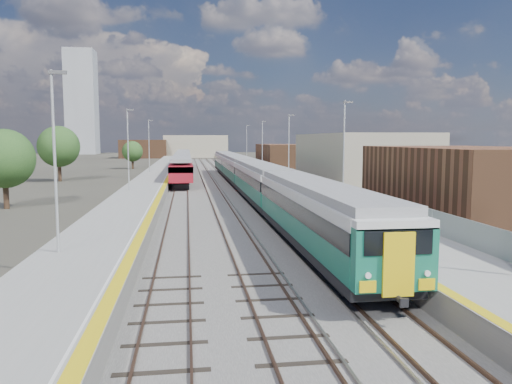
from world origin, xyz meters
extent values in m
plane|color=#47443A|center=(0.00, 50.00, 0.00)|extent=(320.00, 320.00, 0.00)
cube|color=#565451|center=(-2.25, 52.50, 0.03)|extent=(10.50, 155.00, 0.06)
cube|color=#4C3323|center=(0.78, 55.00, 0.11)|extent=(0.07, 160.00, 0.14)
cube|color=#4C3323|center=(2.22, 55.00, 0.11)|extent=(0.07, 160.00, 0.14)
cube|color=#4C3323|center=(-2.72, 55.00, 0.11)|extent=(0.07, 160.00, 0.14)
cube|color=#4C3323|center=(-1.28, 55.00, 0.11)|extent=(0.07, 160.00, 0.14)
cube|color=#4C3323|center=(-6.22, 55.00, 0.11)|extent=(0.07, 160.00, 0.14)
cube|color=#4C3323|center=(-4.78, 55.00, 0.11)|extent=(0.07, 160.00, 0.14)
cube|color=gray|center=(0.45, 55.00, 0.10)|extent=(0.08, 160.00, 0.10)
cube|color=gray|center=(-0.95, 55.00, 0.10)|extent=(0.08, 160.00, 0.10)
cube|color=slate|center=(5.25, 52.50, 0.50)|extent=(4.70, 155.00, 1.00)
cube|color=gray|center=(5.25, 52.50, 1.00)|extent=(4.70, 155.00, 0.03)
cube|color=gold|center=(3.15, 52.50, 1.02)|extent=(0.40, 155.00, 0.01)
cube|color=gray|center=(7.45, 52.50, 1.60)|extent=(0.06, 155.00, 1.20)
cylinder|color=#9EA0A3|center=(6.60, 22.00, 4.77)|extent=(0.12, 0.12, 7.50)
cube|color=#4C4C4F|center=(6.85, 22.00, 8.42)|extent=(0.70, 0.18, 0.14)
cylinder|color=#9EA0A3|center=(6.60, 42.00, 4.77)|extent=(0.12, 0.12, 7.50)
cube|color=#4C4C4F|center=(6.85, 42.00, 8.42)|extent=(0.70, 0.18, 0.14)
cylinder|color=#9EA0A3|center=(6.60, 62.00, 4.77)|extent=(0.12, 0.12, 7.50)
cube|color=#4C4C4F|center=(6.85, 62.00, 8.42)|extent=(0.70, 0.18, 0.14)
cylinder|color=#9EA0A3|center=(6.60, 82.00, 4.77)|extent=(0.12, 0.12, 7.50)
cube|color=#4C4C4F|center=(6.85, 82.00, 8.42)|extent=(0.70, 0.18, 0.14)
cube|color=slate|center=(-9.05, 52.50, 0.50)|extent=(4.30, 155.00, 1.00)
cube|color=gray|center=(-9.05, 52.50, 1.00)|extent=(4.30, 155.00, 0.03)
cube|color=gold|center=(-7.15, 52.50, 1.02)|extent=(0.45, 155.00, 0.01)
cube|color=silver|center=(-7.50, 52.50, 1.03)|extent=(0.08, 155.00, 0.01)
cylinder|color=#9EA0A3|center=(-10.20, 8.00, 4.77)|extent=(0.12, 0.12, 7.50)
cube|color=#4C4C4F|center=(-9.95, 8.00, 8.42)|extent=(0.70, 0.18, 0.14)
cylinder|color=#9EA0A3|center=(-10.20, 34.00, 4.77)|extent=(0.12, 0.12, 7.50)
cube|color=#4C4C4F|center=(-9.95, 34.00, 8.42)|extent=(0.70, 0.18, 0.14)
cylinder|color=#9EA0A3|center=(-10.20, 60.00, 4.77)|extent=(0.12, 0.12, 7.50)
cube|color=#4C4C4F|center=(-9.95, 60.00, 8.42)|extent=(0.70, 0.18, 0.14)
cube|color=brown|center=(14.00, 18.00, 2.60)|extent=(9.00, 16.00, 5.20)
cube|color=gray|center=(16.00, 45.00, 3.20)|extent=(11.00, 22.00, 6.40)
cube|color=brown|center=(13.00, 78.00, 2.40)|extent=(8.00, 18.00, 4.80)
cube|color=gray|center=(-2.00, 150.00, 3.50)|extent=(20.00, 14.00, 7.00)
cube|color=brown|center=(-18.00, 145.00, 2.80)|extent=(14.00, 12.00, 5.60)
cube|color=gray|center=(-45.00, 190.00, 20.00)|extent=(11.00, 11.00, 40.00)
cube|color=black|center=(1.50, 10.46, 0.83)|extent=(2.58, 18.49, 0.44)
cube|color=#136545|center=(1.50, 10.46, 1.59)|extent=(2.67, 18.49, 1.08)
cube|color=black|center=(1.50, 10.46, 2.45)|extent=(2.73, 18.49, 0.74)
cube|color=silver|center=(1.50, 10.46, 3.03)|extent=(2.67, 18.49, 0.46)
cube|color=gray|center=(1.50, 10.46, 3.43)|extent=(2.37, 18.49, 0.38)
cube|color=black|center=(1.50, 29.46, 0.83)|extent=(2.58, 18.49, 0.44)
cube|color=#136545|center=(1.50, 29.46, 1.59)|extent=(2.67, 18.49, 1.08)
cube|color=black|center=(1.50, 29.46, 2.45)|extent=(2.73, 18.49, 0.74)
cube|color=silver|center=(1.50, 29.46, 3.03)|extent=(2.67, 18.49, 0.46)
cube|color=gray|center=(1.50, 29.46, 3.43)|extent=(2.37, 18.49, 0.38)
cube|color=black|center=(1.50, 48.45, 0.83)|extent=(2.58, 18.49, 0.44)
cube|color=#136545|center=(1.50, 48.45, 1.59)|extent=(2.67, 18.49, 1.08)
cube|color=black|center=(1.50, 48.45, 2.45)|extent=(2.73, 18.49, 0.74)
cube|color=silver|center=(1.50, 48.45, 3.03)|extent=(2.67, 18.49, 0.46)
cube|color=gray|center=(1.50, 48.45, 3.43)|extent=(2.37, 18.49, 0.38)
cube|color=black|center=(1.50, 67.44, 0.83)|extent=(2.58, 18.49, 0.44)
cube|color=#136545|center=(1.50, 67.44, 1.59)|extent=(2.67, 18.49, 1.08)
cube|color=black|center=(1.50, 67.44, 2.45)|extent=(2.73, 18.49, 0.74)
cube|color=silver|center=(1.50, 67.44, 3.03)|extent=(2.67, 18.49, 0.46)
cube|color=gray|center=(1.50, 67.44, 3.43)|extent=(2.37, 18.49, 0.38)
cube|color=#136545|center=(1.50, 0.98, 2.04)|extent=(2.66, 0.57, 1.99)
cube|color=black|center=(1.50, 0.69, 2.61)|extent=(2.18, 0.06, 0.76)
cube|color=gold|center=(1.50, 0.63, 1.94)|extent=(1.00, 0.09, 1.99)
cube|color=black|center=(-5.50, 49.89, 0.45)|extent=(1.81, 15.35, 0.63)
cube|color=maroon|center=(-5.50, 49.89, 1.95)|extent=(2.66, 18.06, 1.90)
cube|color=black|center=(-5.50, 49.89, 2.42)|extent=(2.72, 18.06, 0.67)
cube|color=gray|center=(-5.50, 49.89, 3.38)|extent=(2.38, 18.06, 0.38)
cube|color=black|center=(-5.50, 68.45, 0.45)|extent=(1.81, 15.35, 0.63)
cube|color=maroon|center=(-5.50, 68.45, 1.95)|extent=(2.66, 18.06, 1.90)
cube|color=black|center=(-5.50, 68.45, 2.42)|extent=(2.72, 18.06, 0.67)
cube|color=gray|center=(-5.50, 68.45, 3.38)|extent=(2.38, 18.06, 0.38)
cube|color=black|center=(-5.50, 87.02, 0.45)|extent=(1.81, 15.35, 0.63)
cube|color=maroon|center=(-5.50, 87.02, 1.95)|extent=(2.66, 18.06, 1.90)
cube|color=black|center=(-5.50, 87.02, 2.42)|extent=(2.72, 18.06, 0.67)
cube|color=gray|center=(-5.50, 87.02, 3.38)|extent=(2.38, 18.06, 0.38)
cylinder|color=#382619|center=(-19.65, 29.88, 1.15)|extent=(0.44, 0.44, 2.30)
sphere|color=#1D431A|center=(-19.65, 29.88, 4.16)|extent=(4.86, 4.86, 4.86)
cylinder|color=#382619|center=(-22.06, 57.56, 1.32)|extent=(0.44, 0.44, 2.64)
sphere|color=#1D431A|center=(-22.06, 57.56, 4.76)|extent=(5.57, 5.57, 5.57)
cylinder|color=#382619|center=(-15.30, 86.01, 0.94)|extent=(0.44, 0.44, 1.88)
sphere|color=#1D431A|center=(-15.30, 86.01, 3.40)|extent=(3.98, 3.98, 3.98)
cylinder|color=#382619|center=(19.82, 57.34, 0.92)|extent=(0.44, 0.44, 1.84)
sphere|color=#1D431A|center=(19.82, 57.34, 3.32)|extent=(3.89, 3.89, 3.89)
camera|label=1|loc=(-4.82, -13.43, 5.72)|focal=35.00mm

